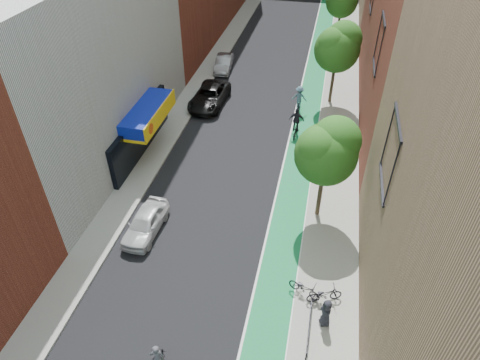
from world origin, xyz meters
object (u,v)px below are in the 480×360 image
Objects in this scene: cyclist_lane_mid at (296,126)px; cyclist_lane_far at (299,100)px; parked_car_black at (209,96)px; parked_car_silver at (224,63)px; parked_car_white at (145,223)px; cyclist_lane_near at (311,151)px; pedestrian at (326,313)px.

cyclist_lane_mid is 1.02× the size of cyclist_lane_far.
parked_car_black is 8.17m from cyclist_lane_mid.
cyclist_lane_mid is (7.98, -10.09, 0.18)m from parked_car_silver.
parked_car_black is 7.34m from cyclist_lane_far.
parked_car_silver is 12.86m from cyclist_lane_mid.
cyclist_lane_far is (6.87, 15.37, 0.37)m from parked_car_white.
cyclist_lane_near is 3.35m from cyclist_lane_mid.
pedestrian is (10.57, -18.84, 0.17)m from parked_car_black.
cyclist_lane_far is 19.52m from pedestrian.
pedestrian is (3.25, -19.25, -0.11)m from cyclist_lane_far.
parked_car_white is at bearing 50.30° from cyclist_lane_near.
parked_car_silver is 1.95× the size of cyclist_lane_near.
pedestrian is (3.07, -15.60, 0.07)m from cyclist_lane_mid.
cyclist_lane_near reaches higher than parked_car_white.
parked_car_silver is at bearing -178.71° from pedestrian.
parked_car_white is 13.68m from cyclist_lane_mid.
pedestrian is (11.05, -25.69, 0.26)m from parked_car_silver.
parked_car_silver is at bearing 94.65° from parked_car_white.
cyclist_lane_mid reaches higher than cyclist_lane_near.
cyclist_lane_mid is (7.05, 11.73, 0.18)m from parked_car_white.
cyclist_lane_far is at bearing -85.39° from cyclist_lane_mid.
cyclist_lane_far is at bearing -44.61° from parked_car_silver.
cyclist_lane_near is 0.95× the size of cyclist_lane_far.
parked_car_black is at bearing -172.68° from pedestrian.
cyclist_lane_mid is (7.50, -3.24, 0.10)m from parked_car_black.
cyclist_lane_near is at bearing 105.18° from cyclist_lane_far.
parked_car_black is 6.87m from parked_car_silver.
parked_car_black is 21.61m from pedestrian.
parked_car_silver is at bearing 96.13° from parked_car_black.
parked_car_black reaches higher than parked_car_silver.
parked_car_white is 2.54× the size of pedestrian.
cyclist_lane_near is at bearing 48.16° from parked_car_white.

